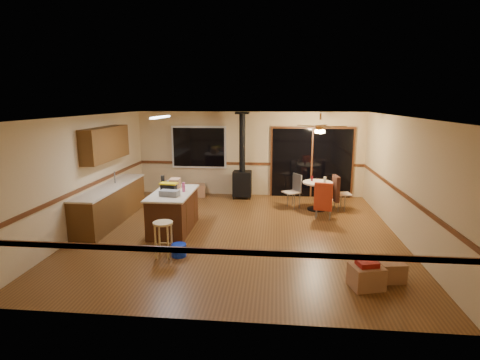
# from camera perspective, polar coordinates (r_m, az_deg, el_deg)

# --- Properties ---
(floor) EXTENTS (7.00, 7.00, 0.00)m
(floor) POSITION_cam_1_polar(r_m,az_deg,el_deg) (8.57, -0.20, -7.96)
(floor) COLOR brown
(floor) RESTS_ON ground
(ceiling) EXTENTS (7.00, 7.00, 0.00)m
(ceiling) POSITION_cam_1_polar(r_m,az_deg,el_deg) (8.06, -0.21, 9.69)
(ceiling) COLOR silver
(ceiling) RESTS_ON ground
(wall_back) EXTENTS (7.00, 0.00, 7.00)m
(wall_back) POSITION_cam_1_polar(r_m,az_deg,el_deg) (11.65, 1.53, 3.98)
(wall_back) COLOR tan
(wall_back) RESTS_ON ground
(wall_front) EXTENTS (7.00, 0.00, 7.00)m
(wall_front) POSITION_cam_1_polar(r_m,az_deg,el_deg) (4.86, -4.38, -7.57)
(wall_front) COLOR tan
(wall_front) RESTS_ON ground
(wall_left) EXTENTS (0.00, 7.00, 7.00)m
(wall_left) POSITION_cam_1_polar(r_m,az_deg,el_deg) (9.24, -22.34, 0.96)
(wall_left) COLOR tan
(wall_left) RESTS_ON ground
(wall_right) EXTENTS (0.00, 7.00, 7.00)m
(wall_right) POSITION_cam_1_polar(r_m,az_deg,el_deg) (8.61, 23.66, 0.09)
(wall_right) COLOR tan
(wall_right) RESTS_ON ground
(chair_rail) EXTENTS (7.00, 7.00, 0.08)m
(chair_rail) POSITION_cam_1_polar(r_m,az_deg,el_deg) (8.28, -0.20, -1.45)
(chair_rail) COLOR #552B15
(chair_rail) RESTS_ON ground
(window) EXTENTS (1.72, 0.10, 1.32)m
(window) POSITION_cam_1_polar(r_m,az_deg,el_deg) (11.80, -6.29, 4.99)
(window) COLOR black
(window) RESTS_ON ground
(sliding_door) EXTENTS (2.52, 0.10, 2.10)m
(sliding_door) POSITION_cam_1_polar(r_m,az_deg,el_deg) (11.67, 10.86, 2.54)
(sliding_door) COLOR black
(sliding_door) RESTS_ON ground
(lower_cabinets) EXTENTS (0.60, 3.00, 0.86)m
(lower_cabinets) POSITION_cam_1_polar(r_m,az_deg,el_deg) (9.73, -19.02, -3.52)
(lower_cabinets) COLOR #5B3717
(lower_cabinets) RESTS_ON ground
(countertop) EXTENTS (0.64, 3.04, 0.04)m
(countertop) POSITION_cam_1_polar(r_m,az_deg,el_deg) (9.63, -19.20, -0.94)
(countertop) COLOR beige
(countertop) RESTS_ON lower_cabinets
(upper_cabinets) EXTENTS (0.35, 2.00, 0.80)m
(upper_cabinets) POSITION_cam_1_polar(r_m,az_deg,el_deg) (9.70, -19.80, 5.23)
(upper_cabinets) COLOR #5B3717
(upper_cabinets) RESTS_ON ground
(kitchen_island) EXTENTS (0.88, 1.68, 0.90)m
(kitchen_island) POSITION_cam_1_polar(r_m,az_deg,el_deg) (8.70, -10.11, -4.71)
(kitchen_island) COLOR #412010
(kitchen_island) RESTS_ON ground
(wood_stove) EXTENTS (0.55, 0.50, 2.52)m
(wood_stove) POSITION_cam_1_polar(r_m,az_deg,el_deg) (11.32, 0.34, 0.82)
(wood_stove) COLOR black
(wood_stove) RESTS_ON ground
(ceiling_fan) EXTENTS (0.24, 0.24, 0.55)m
(ceiling_fan) POSITION_cam_1_polar(r_m,az_deg,el_deg) (10.09, 12.11, 7.69)
(ceiling_fan) COLOR brown
(ceiling_fan) RESTS_ON ceiling
(fluorescent_strip) EXTENTS (0.10, 1.20, 0.04)m
(fluorescent_strip) POSITION_cam_1_polar(r_m,az_deg,el_deg) (8.72, -12.02, 9.34)
(fluorescent_strip) COLOR white
(fluorescent_strip) RESTS_ON ceiling
(toolbox_grey) EXTENTS (0.43, 0.27, 0.13)m
(toolbox_grey) POSITION_cam_1_polar(r_m,az_deg,el_deg) (8.24, -10.68, -1.99)
(toolbox_grey) COLOR slate
(toolbox_grey) RESTS_ON kitchen_island
(toolbox_black) EXTENTS (0.36, 0.22, 0.19)m
(toolbox_black) POSITION_cam_1_polar(r_m,az_deg,el_deg) (8.57, -10.80, -1.25)
(toolbox_black) COLOR black
(toolbox_black) RESTS_ON kitchen_island
(toolbox_yellow_lid) EXTENTS (0.42, 0.26, 0.03)m
(toolbox_yellow_lid) POSITION_cam_1_polar(r_m,az_deg,el_deg) (8.55, -10.83, -0.54)
(toolbox_yellow_lid) COLOR gold
(toolbox_yellow_lid) RESTS_ON toolbox_black
(box_on_island) EXTENTS (0.26, 0.33, 0.21)m
(box_on_island) POSITION_cam_1_polar(r_m,az_deg,el_deg) (9.03, -9.87, -0.45)
(box_on_island) COLOR #A06C47
(box_on_island) RESTS_ON kitchen_island
(bottle_dark) EXTENTS (0.11, 0.11, 0.31)m
(bottle_dark) POSITION_cam_1_polar(r_m,az_deg,el_deg) (8.95, -11.66, -0.31)
(bottle_dark) COLOR black
(bottle_dark) RESTS_ON kitchen_island
(bottle_pink) EXTENTS (0.08, 0.08, 0.21)m
(bottle_pink) POSITION_cam_1_polar(r_m,az_deg,el_deg) (8.56, -8.59, -1.10)
(bottle_pink) COLOR #D84C8C
(bottle_pink) RESTS_ON kitchen_island
(bottle_white) EXTENTS (0.06, 0.06, 0.17)m
(bottle_white) POSITION_cam_1_polar(r_m,az_deg,el_deg) (9.08, -10.86, -0.57)
(bottle_white) COLOR white
(bottle_white) RESTS_ON kitchen_island
(bar_stool) EXTENTS (0.49, 0.49, 0.69)m
(bar_stool) POSITION_cam_1_polar(r_m,az_deg,el_deg) (7.34, -11.57, -8.84)
(bar_stool) COLOR #D9B973
(bar_stool) RESTS_ON floor
(blue_bucket) EXTENTS (0.31, 0.31, 0.24)m
(blue_bucket) POSITION_cam_1_polar(r_m,az_deg,el_deg) (7.38, -9.30, -10.50)
(blue_bucket) COLOR #0D29B9
(blue_bucket) RESTS_ON floor
(dining_table) EXTENTS (0.81, 0.81, 0.78)m
(dining_table) POSITION_cam_1_polar(r_m,az_deg,el_deg) (10.35, 11.70, -1.65)
(dining_table) COLOR black
(dining_table) RESTS_ON ground
(glass_red) EXTENTS (0.05, 0.05, 0.14)m
(glass_red) POSITION_cam_1_polar(r_m,az_deg,el_deg) (10.36, 10.90, 0.24)
(glass_red) COLOR #590C14
(glass_red) RESTS_ON dining_table
(glass_cream) EXTENTS (0.09, 0.09, 0.16)m
(glass_cream) POSITION_cam_1_polar(r_m,az_deg,el_deg) (10.25, 12.81, 0.06)
(glass_cream) COLOR beige
(glass_cream) RESTS_ON dining_table
(chair_left) EXTENTS (0.56, 0.55, 0.51)m
(chair_left) POSITION_cam_1_polar(r_m,az_deg,el_deg) (10.44, 8.30, -1.06)
(chair_left) COLOR tan
(chair_left) RESTS_ON ground
(chair_near) EXTENTS (0.52, 0.55, 0.70)m
(chair_near) POSITION_cam_1_polar(r_m,az_deg,el_deg) (9.49, 12.59, -2.49)
(chair_near) COLOR tan
(chair_near) RESTS_ON ground
(chair_right) EXTENTS (0.51, 0.48, 0.70)m
(chair_right) POSITION_cam_1_polar(r_m,az_deg,el_deg) (10.43, 14.54, -1.29)
(chair_right) COLOR tan
(chair_right) RESTS_ON ground
(box_under_window) EXTENTS (0.54, 0.46, 0.38)m
(box_under_window) POSITION_cam_1_polar(r_m,az_deg,el_deg) (11.69, -6.50, -1.60)
(box_under_window) COLOR #A06C47
(box_under_window) RESTS_ON floor
(box_corner_a) EXTENTS (0.58, 0.52, 0.37)m
(box_corner_a) POSITION_cam_1_polar(r_m,az_deg,el_deg) (6.46, 18.67, -13.77)
(box_corner_a) COLOR #A06C47
(box_corner_a) RESTS_ON floor
(box_corner_b) EXTENTS (0.45, 0.40, 0.33)m
(box_corner_b) POSITION_cam_1_polar(r_m,az_deg,el_deg) (6.84, 22.02, -12.76)
(box_corner_b) COLOR #A06C47
(box_corner_b) RESTS_ON floor
(box_small_red) EXTENTS (0.36, 0.33, 0.08)m
(box_small_red) POSITION_cam_1_polar(r_m,az_deg,el_deg) (6.37, 18.81, -11.94)
(box_small_red) COLOR maroon
(box_small_red) RESTS_ON box_corner_a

